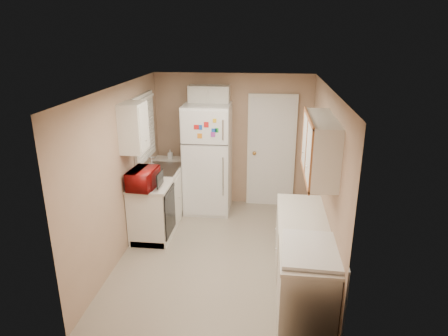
# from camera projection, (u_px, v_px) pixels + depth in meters

# --- Properties ---
(floor) EXTENTS (3.80, 3.80, 0.00)m
(floor) POSITION_uv_depth(u_px,v_px,m) (220.00, 253.00, 5.85)
(floor) COLOR #AFA291
(floor) RESTS_ON ground
(ceiling) EXTENTS (3.80, 3.80, 0.00)m
(ceiling) POSITION_uv_depth(u_px,v_px,m) (220.00, 88.00, 5.06)
(ceiling) COLOR white
(ceiling) RESTS_ON floor
(wall_left) EXTENTS (3.80, 3.80, 0.00)m
(wall_left) POSITION_uv_depth(u_px,v_px,m) (121.00, 172.00, 5.61)
(wall_left) COLOR tan
(wall_left) RESTS_ON floor
(wall_right) EXTENTS (3.80, 3.80, 0.00)m
(wall_right) POSITION_uv_depth(u_px,v_px,m) (324.00, 181.00, 5.30)
(wall_right) COLOR tan
(wall_right) RESTS_ON floor
(wall_back) EXTENTS (2.80, 2.80, 0.00)m
(wall_back) POSITION_uv_depth(u_px,v_px,m) (233.00, 140.00, 7.24)
(wall_back) COLOR tan
(wall_back) RESTS_ON floor
(wall_front) EXTENTS (2.80, 2.80, 0.00)m
(wall_front) POSITION_uv_depth(u_px,v_px,m) (194.00, 247.00, 3.67)
(wall_front) COLOR tan
(wall_front) RESTS_ON floor
(left_counter) EXTENTS (0.60, 1.80, 0.90)m
(left_counter) POSITION_uv_depth(u_px,v_px,m) (161.00, 197.00, 6.66)
(left_counter) COLOR silver
(left_counter) RESTS_ON floor
(dishwasher) EXTENTS (0.03, 0.58, 0.72)m
(dishwasher) POSITION_uv_depth(u_px,v_px,m) (170.00, 211.00, 6.06)
(dishwasher) COLOR black
(dishwasher) RESTS_ON floor
(sink) EXTENTS (0.54, 0.74, 0.16)m
(sink) POSITION_uv_depth(u_px,v_px,m) (163.00, 171.00, 6.67)
(sink) COLOR gray
(sink) RESTS_ON left_counter
(microwave) EXTENTS (0.54, 0.33, 0.34)m
(microwave) POSITION_uv_depth(u_px,v_px,m) (143.00, 178.00, 5.81)
(microwave) COLOR maroon
(microwave) RESTS_ON left_counter
(soap_bottle) EXTENTS (0.08, 0.08, 0.16)m
(soap_bottle) POSITION_uv_depth(u_px,v_px,m) (170.00, 153.00, 7.17)
(soap_bottle) COLOR beige
(soap_bottle) RESTS_ON left_counter
(window_blinds) EXTENTS (0.10, 0.98, 1.08)m
(window_blinds) POSITION_uv_depth(u_px,v_px,m) (145.00, 128.00, 6.46)
(window_blinds) COLOR silver
(window_blinds) RESTS_ON wall_left
(upper_cabinet_left) EXTENTS (0.30, 0.45, 0.70)m
(upper_cabinet_left) POSITION_uv_depth(u_px,v_px,m) (133.00, 127.00, 5.60)
(upper_cabinet_left) COLOR silver
(upper_cabinet_left) RESTS_ON wall_left
(refrigerator) EXTENTS (0.80, 0.77, 1.92)m
(refrigerator) POSITION_uv_depth(u_px,v_px,m) (208.00, 159.00, 7.00)
(refrigerator) COLOR silver
(refrigerator) RESTS_ON floor
(cabinet_over_fridge) EXTENTS (0.70, 0.30, 0.40)m
(cabinet_over_fridge) POSITION_uv_depth(u_px,v_px,m) (209.00, 97.00, 6.88)
(cabinet_over_fridge) COLOR silver
(cabinet_over_fridge) RESTS_ON wall_back
(interior_door) EXTENTS (0.86, 0.06, 2.08)m
(interior_door) POSITION_uv_depth(u_px,v_px,m) (271.00, 152.00, 7.18)
(interior_door) COLOR silver
(interior_door) RESTS_ON floor
(right_counter) EXTENTS (0.60, 2.00, 0.90)m
(right_counter) POSITION_uv_depth(u_px,v_px,m) (302.00, 261.00, 4.83)
(right_counter) COLOR silver
(right_counter) RESTS_ON floor
(stove) EXTENTS (0.67, 0.81, 0.96)m
(stove) POSITION_uv_depth(u_px,v_px,m) (310.00, 286.00, 4.29)
(stove) COLOR silver
(stove) RESTS_ON floor
(upper_cabinet_right) EXTENTS (0.30, 1.20, 0.70)m
(upper_cabinet_right) POSITION_uv_depth(u_px,v_px,m) (320.00, 147.00, 4.65)
(upper_cabinet_right) COLOR silver
(upper_cabinet_right) RESTS_ON wall_right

